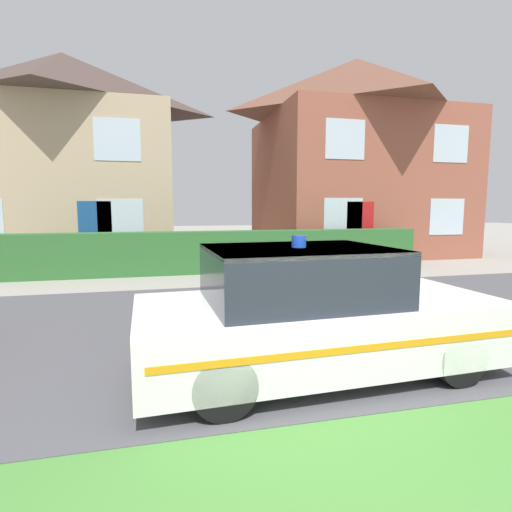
% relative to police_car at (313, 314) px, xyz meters
% --- Properties ---
extents(ground_plane, '(80.00, 80.00, 0.00)m').
position_rel_police_car_xyz_m(ground_plane, '(-0.34, -1.97, -0.69)').
color(ground_plane, gray).
extents(road_strip, '(28.00, 6.26, 0.01)m').
position_rel_police_car_xyz_m(road_strip, '(-0.34, 2.08, -0.69)').
color(road_strip, '#4C4C51').
rests_on(road_strip, ground).
extents(garden_hedge, '(12.33, 0.65, 1.21)m').
position_rel_police_car_xyz_m(garden_hedge, '(0.07, 7.40, -0.09)').
color(garden_hedge, '#2D662D').
rests_on(garden_hedge, ground).
extents(police_car, '(4.16, 1.88, 1.58)m').
position_rel_police_car_xyz_m(police_car, '(0.00, 0.00, 0.00)').
color(police_car, black).
rests_on(police_car, road_strip).
extents(house_left, '(7.69, 5.59, 7.35)m').
position_rel_police_car_xyz_m(house_left, '(-4.91, 11.88, 3.05)').
color(house_left, tan).
rests_on(house_left, ground).
extents(house_right, '(7.76, 6.88, 7.96)m').
position_rel_police_car_xyz_m(house_right, '(6.38, 11.56, 3.37)').
color(house_right, '#93513D').
rests_on(house_right, ground).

